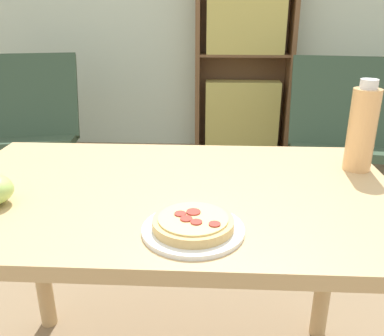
# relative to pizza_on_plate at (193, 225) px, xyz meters

# --- Properties ---
(dining_table) EXTENTS (1.18, 0.72, 0.74)m
(dining_table) POSITION_rel_pizza_on_plate_xyz_m (-0.07, 0.22, -0.13)
(dining_table) COLOR tan
(dining_table) RESTS_ON ground_plane
(pizza_on_plate) EXTENTS (0.21, 0.21, 0.04)m
(pizza_on_plate) POSITION_rel_pizza_on_plate_xyz_m (0.00, 0.00, 0.00)
(pizza_on_plate) COLOR white
(pizza_on_plate) RESTS_ON dining_table
(drink_bottle) EXTENTS (0.08, 0.08, 0.26)m
(drink_bottle) POSITION_rel_pizza_on_plate_xyz_m (0.45, 0.38, 0.11)
(drink_bottle) COLOR #EFB270
(drink_bottle) RESTS_ON dining_table
(lounge_chair_near) EXTENTS (0.80, 0.89, 0.88)m
(lounge_chair_near) POSITION_rel_pizza_on_plate_xyz_m (-1.21, 1.86, -0.47)
(lounge_chair_near) COLOR black
(lounge_chair_near) RESTS_ON ground_plane
(lounge_chair_far) EXTENTS (0.75, 0.85, 0.88)m
(lounge_chair_far) POSITION_rel_pizza_on_plate_xyz_m (0.87, 1.78, -0.47)
(lounge_chair_far) COLOR black
(lounge_chair_far) RESTS_ON ground_plane
(bookshelf) EXTENTS (0.80, 0.25, 1.64)m
(bookshelf) POSITION_rel_pizza_on_plate_xyz_m (0.29, 2.74, -0.00)
(bookshelf) COLOR brown
(bookshelf) RESTS_ON ground_plane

